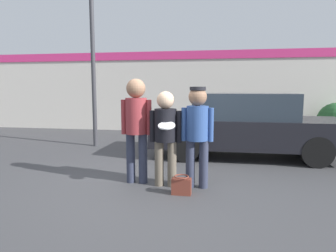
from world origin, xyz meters
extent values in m
plane|color=#3F3F42|center=(0.00, 0.00, 0.00)|extent=(56.00, 56.00, 0.00)
cube|color=silver|center=(0.00, 6.43, 1.50)|extent=(24.00, 0.18, 3.00)
cube|color=#E0337A|center=(0.00, 6.32, 2.85)|extent=(24.00, 0.04, 0.30)
cylinder|color=#2D3347|center=(-0.45, 0.07, 0.43)|extent=(0.15, 0.15, 0.86)
cylinder|color=#2D3347|center=(-0.23, 0.07, 0.43)|extent=(0.15, 0.15, 0.86)
cylinder|color=maroon|center=(-0.34, 0.07, 1.17)|extent=(0.36, 0.36, 0.61)
cylinder|color=maroon|center=(-0.56, 0.07, 1.15)|extent=(0.09, 0.09, 0.59)
cylinder|color=maroon|center=(-0.12, 0.07, 1.15)|extent=(0.09, 0.09, 0.59)
sphere|color=#8C664C|center=(-0.34, 0.07, 1.64)|extent=(0.32, 0.32, 0.32)
cylinder|color=#665B4C|center=(0.07, -0.02, 0.38)|extent=(0.15, 0.15, 0.76)
cylinder|color=#665B4C|center=(0.29, -0.02, 0.38)|extent=(0.15, 0.15, 0.76)
cylinder|color=black|center=(0.18, -0.02, 1.03)|extent=(0.36, 0.36, 0.54)
cylinder|color=black|center=(-0.04, -0.02, 1.01)|extent=(0.09, 0.09, 0.52)
cylinder|color=black|center=(0.40, -0.02, 1.01)|extent=(0.09, 0.09, 0.52)
sphere|color=#DBB28E|center=(0.18, -0.02, 1.44)|extent=(0.29, 0.29, 0.29)
cylinder|color=white|center=(0.25, -0.29, 1.06)|extent=(0.27, 0.26, 0.10)
cylinder|color=#2D3347|center=(0.59, -0.01, 0.40)|extent=(0.15, 0.15, 0.79)
cylinder|color=#2D3347|center=(0.81, -0.01, 0.40)|extent=(0.15, 0.15, 0.79)
cylinder|color=#2D4C8C|center=(0.70, -0.01, 1.07)|extent=(0.35, 0.35, 0.56)
cylinder|color=#2D4C8C|center=(0.49, -0.01, 1.05)|extent=(0.09, 0.09, 0.54)
cylinder|color=#2D4C8C|center=(0.92, -0.01, 1.05)|extent=(0.09, 0.09, 0.54)
sphere|color=#8C664C|center=(0.70, -0.01, 1.50)|extent=(0.30, 0.30, 0.30)
cylinder|color=black|center=(0.70, -0.01, 1.63)|extent=(0.26, 0.26, 0.06)
cube|color=black|center=(1.69, 2.47, 0.60)|extent=(4.43, 1.76, 0.65)
cube|color=#28333D|center=(1.60, 2.47, 1.22)|extent=(2.30, 1.52, 0.59)
cylinder|color=black|center=(3.06, 3.26, 0.33)|extent=(0.65, 0.22, 0.65)
cylinder|color=black|center=(3.06, 1.69, 0.33)|extent=(0.65, 0.22, 0.65)
cylinder|color=black|center=(0.32, 3.26, 0.33)|extent=(0.65, 0.22, 0.65)
cylinder|color=black|center=(0.32, 1.69, 0.33)|extent=(0.65, 0.22, 0.65)
cylinder|color=#38383D|center=(-2.44, 3.12, 2.94)|extent=(0.12, 0.12, 5.88)
sphere|color=#285B2D|center=(4.79, 5.65, 0.59)|extent=(1.18, 1.18, 1.18)
cube|color=brown|center=(0.50, -0.39, 0.13)|extent=(0.30, 0.14, 0.25)
torus|color=brown|center=(0.50, -0.39, 0.28)|extent=(0.23, 0.23, 0.02)
camera|label=1|loc=(1.07, -4.83, 1.63)|focal=32.00mm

